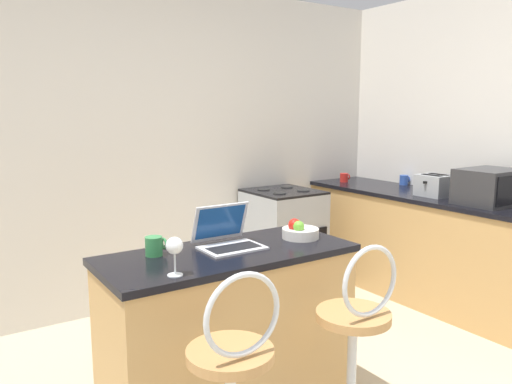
{
  "coord_description": "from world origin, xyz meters",
  "views": [
    {
      "loc": [
        -1.49,
        -1.45,
        1.6
      ],
      "look_at": [
        0.52,
        1.58,
        1.0
      ],
      "focal_mm": 35.0,
      "sensor_mm": 36.0,
      "label": 1
    }
  ],
  "objects": [
    {
      "name": "breakfast_bar",
      "position": [
        -0.27,
        0.64,
        0.45
      ],
      "size": [
        1.28,
        0.56,
        0.9
      ],
      "color": "tan",
      "rests_on": "ground_plane"
    },
    {
      "name": "bar_stool_far",
      "position": [
        0.05,
        0.07,
        0.49
      ],
      "size": [
        0.4,
        0.4,
        1.03
      ],
      "color": "silver",
      "rests_on": "ground_plane"
    },
    {
      "name": "wine_glass_short",
      "position": [
        -0.65,
        0.44,
        1.02
      ],
      "size": [
        0.08,
        0.08,
        0.17
      ],
      "color": "silver",
      "rests_on": "breakfast_bar"
    },
    {
      "name": "mug_red",
      "position": [
        1.93,
        2.12,
        0.94
      ],
      "size": [
        0.1,
        0.08,
        0.09
      ],
      "color": "red",
      "rests_on": "counter_right"
    },
    {
      "name": "toaster",
      "position": [
        1.97,
        1.11,
        0.99
      ],
      "size": [
        0.26,
        0.25,
        0.18
      ],
      "color": "#9EA3A8",
      "rests_on": "counter_right"
    },
    {
      "name": "counter_right",
      "position": [
        2.01,
        0.92,
        0.45
      ],
      "size": [
        0.66,
        2.88,
        0.9
      ],
      "color": "tan",
      "rests_on": "ground_plane"
    },
    {
      "name": "mug_blue",
      "position": [
        2.27,
        1.67,
        0.95
      ],
      "size": [
        0.1,
        0.08,
        0.09
      ],
      "color": "#2D51AD",
      "rests_on": "counter_right"
    },
    {
      "name": "stove_range",
      "position": [
        1.11,
        2.03,
        0.45
      ],
      "size": [
        0.57,
        0.61,
        0.91
      ],
      "color": "#9EA3A8",
      "rests_on": "ground_plane"
    },
    {
      "name": "laptop",
      "position": [
        -0.23,
        0.72,
        0.96
      ],
      "size": [
        0.31,
        0.27,
        0.22
      ],
      "color": "silver",
      "rests_on": "breakfast_bar"
    },
    {
      "name": "microwave",
      "position": [
        2.0,
        0.65,
        1.03
      ],
      "size": [
        0.46,
        0.37,
        0.27
      ],
      "color": "#2D2D30",
      "rests_on": "counter_right"
    },
    {
      "name": "fruit_bowl",
      "position": [
        0.19,
        0.64,
        0.94
      ],
      "size": [
        0.2,
        0.2,
        0.11
      ],
      "color": "silver",
      "rests_on": "breakfast_bar"
    },
    {
      "name": "wall_back",
      "position": [
        0.0,
        2.38,
        1.3
      ],
      "size": [
        12.0,
        0.06,
        2.6
      ],
      "color": "silver",
      "rests_on": "ground_plane"
    },
    {
      "name": "mug_green",
      "position": [
        -0.61,
        0.77,
        0.95
      ],
      "size": [
        0.1,
        0.08,
        0.09
      ],
      "color": "#338447",
      "rests_on": "breakfast_bar"
    }
  ]
}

